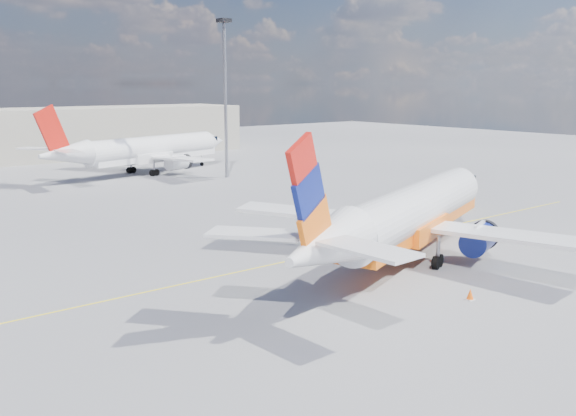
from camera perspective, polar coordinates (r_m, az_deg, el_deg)
ground at (r=42.12m, az=3.35°, el=-5.42°), size 240.00×240.00×0.00m
taxi_line at (r=44.30m, az=0.75°, el=-4.57°), size 70.00×0.15×0.01m
terminal_main at (r=110.02m, az=-21.78°, el=6.10°), size 70.00×14.00×8.00m
main_jet at (r=44.16m, az=10.80°, el=-0.49°), size 31.93×24.15×9.76m
second_jet at (r=87.91m, az=-12.43°, el=5.06°), size 31.69×24.19×9.58m
gse_tug at (r=63.43m, az=14.70°, el=0.74°), size 3.21×2.31×2.11m
traffic_cone at (r=37.56m, az=15.89°, el=-7.39°), size 0.46×0.46×0.64m
floodlight_mast at (r=82.48m, az=-5.61°, el=10.93°), size 1.45×1.45×19.81m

